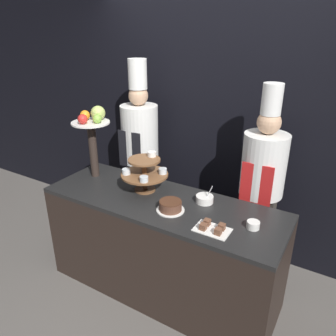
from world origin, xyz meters
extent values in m
plane|color=#5B5651|center=(0.00, 0.00, 0.00)|extent=(14.00, 14.00, 0.00)
cube|color=black|center=(0.00, 1.30, 1.40)|extent=(10.00, 0.06, 2.80)
cube|color=black|center=(0.00, 0.34, 0.43)|extent=(1.99, 0.69, 0.87)
cube|color=black|center=(0.00, 0.34, 0.88)|extent=(1.99, 0.69, 0.03)
cylinder|color=brown|center=(-0.22, 0.43, 0.91)|extent=(0.18, 0.18, 0.02)
cylinder|color=brown|center=(-0.22, 0.43, 1.05)|extent=(0.04, 0.04, 0.29)
cylinder|color=brown|center=(-0.22, 0.43, 1.05)|extent=(0.40, 0.40, 0.02)
cylinder|color=brown|center=(-0.22, 0.43, 1.18)|extent=(0.27, 0.27, 0.02)
cylinder|color=silver|center=(-0.09, 0.51, 1.08)|extent=(0.07, 0.07, 0.04)
cylinder|color=beige|center=(-0.09, 0.51, 1.07)|extent=(0.06, 0.06, 0.03)
cylinder|color=silver|center=(-0.30, 0.55, 1.08)|extent=(0.07, 0.07, 0.04)
cylinder|color=green|center=(-0.30, 0.55, 1.07)|extent=(0.06, 0.06, 0.03)
cylinder|color=silver|center=(-0.35, 0.34, 1.08)|extent=(0.07, 0.07, 0.04)
cylinder|color=gold|center=(-0.35, 0.34, 1.07)|extent=(0.06, 0.06, 0.03)
cylinder|color=silver|center=(-0.14, 0.30, 1.08)|extent=(0.07, 0.07, 0.04)
cylinder|color=red|center=(-0.14, 0.30, 1.07)|extent=(0.06, 0.06, 0.03)
cylinder|color=white|center=(-0.20, 0.51, 1.21)|extent=(0.07, 0.07, 0.04)
cylinder|color=#2D231E|center=(-0.79, 0.44, 1.15)|extent=(0.07, 0.07, 0.50)
cylinder|color=white|center=(-0.79, 0.44, 1.41)|extent=(0.34, 0.34, 0.01)
sphere|color=#84B742|center=(-0.71, 0.44, 1.46)|extent=(0.08, 0.08, 0.08)
sphere|color=#ADC160|center=(-0.77, 0.52, 1.49)|extent=(0.13, 0.13, 0.13)
sphere|color=orange|center=(-0.87, 0.46, 1.47)|extent=(0.09, 0.09, 0.09)
sphere|color=red|center=(-0.80, 0.35, 1.46)|extent=(0.09, 0.09, 0.09)
cylinder|color=white|center=(0.14, 0.25, 0.91)|extent=(0.22, 0.22, 0.01)
cylinder|color=brown|center=(0.14, 0.25, 0.94)|extent=(0.17, 0.17, 0.07)
cylinder|color=#472819|center=(0.14, 0.25, 0.98)|extent=(0.17, 0.17, 0.01)
cylinder|color=white|center=(0.75, 0.34, 0.93)|extent=(0.09, 0.09, 0.05)
cube|color=white|center=(0.52, 0.17, 0.91)|extent=(0.25, 0.16, 0.01)
cube|color=brown|center=(0.46, 0.14, 0.93)|extent=(0.04, 0.04, 0.04)
cube|color=brown|center=(0.58, 0.14, 0.93)|extent=(0.04, 0.04, 0.04)
cube|color=brown|center=(0.46, 0.20, 0.93)|extent=(0.04, 0.04, 0.04)
cube|color=brown|center=(0.58, 0.20, 0.93)|extent=(0.04, 0.04, 0.04)
cylinder|color=white|center=(0.31, 0.50, 0.93)|extent=(0.14, 0.14, 0.06)
cylinder|color=#BCBCC1|center=(0.35, 0.50, 1.00)|extent=(0.05, 0.01, 0.11)
cube|color=#28282D|center=(-0.63, 0.93, 0.46)|extent=(0.28, 0.15, 0.92)
cylinder|color=white|center=(-0.63, 0.93, 1.20)|extent=(0.37, 0.37, 0.58)
cube|color=black|center=(-0.63, 0.76, 1.09)|extent=(0.26, 0.01, 0.37)
sphere|color=tan|center=(-0.63, 0.93, 1.59)|extent=(0.19, 0.19, 0.19)
cylinder|color=white|center=(-0.63, 0.93, 1.79)|extent=(0.18, 0.18, 0.28)
cube|color=#38332D|center=(0.63, 0.93, 0.43)|extent=(0.27, 0.15, 0.87)
cylinder|color=white|center=(0.63, 0.93, 1.14)|extent=(0.37, 0.37, 0.54)
cube|color=red|center=(0.63, 0.76, 1.03)|extent=(0.26, 0.01, 0.34)
sphere|color=tan|center=(0.63, 0.93, 1.50)|extent=(0.19, 0.19, 0.19)
cylinder|color=white|center=(0.63, 0.93, 1.68)|extent=(0.16, 0.16, 0.24)
camera|label=1|loc=(1.23, -1.62, 2.19)|focal=35.00mm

